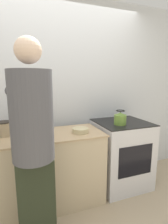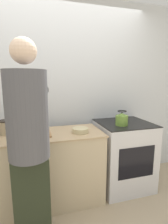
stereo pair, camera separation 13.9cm
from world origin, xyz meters
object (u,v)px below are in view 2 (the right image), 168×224
object	(u,v)px
oven	(123,155)
kettle	(122,119)
cutting_board	(34,135)
knife	(35,133)
canister_jar	(6,127)
bowl_prep	(80,130)
person	(29,142)

from	to	relation	value
oven	kettle	distance (m)	0.56
cutting_board	knife	xyz separation A→B (m)	(0.02, 0.01, 0.01)
cutting_board	kettle	distance (m)	1.09
knife	canister_jar	bearing A→B (deg)	146.44
bowl_prep	person	bearing A→B (deg)	-140.32
person	cutting_board	distance (m)	0.52
cutting_board	knife	bearing A→B (deg)	32.58
oven	person	size ratio (longest dim) A/B	0.51
person	knife	size ratio (longest dim) A/B	7.19
kettle	canister_jar	bearing A→B (deg)	173.28
oven	canister_jar	xyz separation A→B (m)	(-1.50, 0.06, 0.50)
cutting_board	canister_jar	size ratio (longest dim) A/B	2.27
oven	cutting_board	bearing A→B (deg)	-175.87
knife	person	bearing A→B (deg)	-107.13
knife	bowl_prep	xyz separation A→B (m)	(0.52, -0.05, 0.01)
kettle	person	bearing A→B (deg)	-156.43
oven	person	distance (m)	1.47
oven	bowl_prep	world-z (taller)	bowl_prep
cutting_board	bowl_prep	distance (m)	0.54
bowl_prep	oven	bearing A→B (deg)	10.40
cutting_board	canister_jar	world-z (taller)	canister_jar
oven	cutting_board	size ratio (longest dim) A/B	2.47
oven	kettle	world-z (taller)	kettle
bowl_prep	kettle	bearing A→B (deg)	1.63
cutting_board	kettle	size ratio (longest dim) A/B	1.99
knife	canister_jar	size ratio (longest dim) A/B	1.53
person	bowl_prep	size ratio (longest dim) A/B	9.44
knife	canister_jar	xyz separation A→B (m)	(-0.32, 0.13, 0.06)
bowl_prep	cutting_board	bearing A→B (deg)	176.32
person	bowl_prep	distance (m)	0.75
bowl_prep	canister_jar	size ratio (longest dim) A/B	1.17
kettle	knife	bearing A→B (deg)	178.41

